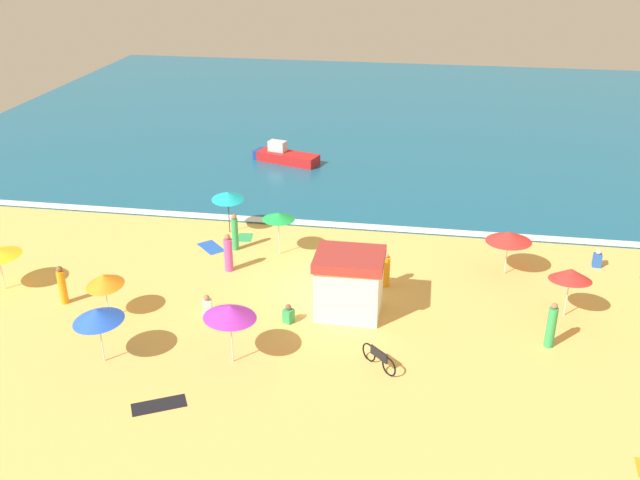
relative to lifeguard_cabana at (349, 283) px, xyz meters
The scene contains 25 objects.
ground_plane 3.01m from the lifeguard_cabana, 127.69° to the left, with size 60.00×60.00×0.00m, color #EDBC60.
ocean_water 30.20m from the lifeguard_cabana, 93.13° to the left, with size 60.00×44.00×0.10m, color #196084.
wave_breaker_foam 8.68m from the lifeguard_cabana, 101.05° to the left, with size 57.00×0.70×0.01m, color white.
lifeguard_cabana is the anchor object (origin of this frame).
beach_umbrella_0 8.72m from the lifeguard_cabana, ahead, with size 1.84×1.88×2.20m.
beach_umbrella_2 9.66m from the lifeguard_cabana, 149.78° to the right, with size 2.55×2.54×2.22m.
beach_umbrella_3 9.81m from the lifeguard_cabana, 135.54° to the left, with size 2.10×2.11×2.26m.
beach_umbrella_5 6.24m from the lifeguard_cabana, 129.41° to the left, with size 1.92×1.91×2.15m.
beach_umbrella_6 7.93m from the lifeguard_cabana, 34.60° to the left, with size 2.86×2.86×2.10m.
beach_umbrella_7 5.60m from the lifeguard_cabana, 131.92° to the right, with size 2.53×2.51×2.39m.
beach_umbrella_8 9.68m from the lifeguard_cabana, 168.47° to the right, with size 1.99×2.02×2.02m.
parked_bicycle 4.04m from the lifeguard_cabana, 66.97° to the right, with size 1.34×1.32×0.76m.
beachgoer_0 11.86m from the lifeguard_cabana, behind, with size 0.44×0.44×1.71m.
beachgoer_1 6.48m from the lifeguard_cabana, 154.56° to the left, with size 0.50×0.50×1.80m.
beachgoer_2 7.89m from the lifeguard_cabana, 141.18° to the left, with size 0.43×0.43×1.85m.
beachgoer_3 2.86m from the lifeguard_cabana, 62.79° to the left, with size 0.52×0.52×1.58m.
beachgoer_4 7.82m from the lifeguard_cabana, ahead, with size 0.48×0.48×1.86m.
beachgoer_6 12.28m from the lifeguard_cabana, 28.80° to the left, with size 0.38×0.38×0.86m.
beachgoer_7 2.72m from the lifeguard_cabana, 153.08° to the right, with size 0.49×0.49×0.80m.
beachgoer_8 5.82m from the lifeguard_cabana, 169.62° to the right, with size 0.43×0.43×0.84m.
beach_towel_0 8.92m from the lifeguard_cabana, 128.07° to the right, with size 1.90×1.45×0.01m.
beach_towel_1 8.85m from the lifeguard_cabana, 133.75° to the left, with size 0.83×1.10×0.01m.
beach_towel_3 8.98m from the lifeguard_cabana, 146.13° to the left, with size 1.67×1.69×0.01m.
small_boat_0 19.44m from the lifeguard_cabana, 111.06° to the left, with size 3.32×1.90×1.31m.
small_boat_1 18.87m from the lifeguard_cabana, 109.23° to the left, with size 4.20×2.46×0.65m.
Camera 1 is at (4.50, -26.60, 14.76)m, focal length 39.32 mm.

